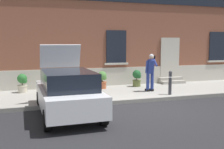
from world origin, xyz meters
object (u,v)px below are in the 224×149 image
planter_cream (22,83)px  planter_olive (137,78)px  planter_charcoal (64,80)px  hatchback_car_white (68,92)px  planter_terracotta (102,79)px  person_on_phone (151,70)px  bollard_near_person (170,82)px

planter_cream → planter_olive: bearing=-0.2°
planter_cream → planter_charcoal: size_ratio=1.00×
planter_cream → hatchback_car_white: bearing=-70.6°
planter_olive → hatchback_car_white: bearing=-136.4°
planter_terracotta → planter_olive: bearing=1.3°
person_on_phone → planter_olive: 1.62m
planter_charcoal → planter_terracotta: 1.88m
person_on_phone → planter_charcoal: person_on_phone is taller
planter_olive → planter_cream: bearing=179.8°
person_on_phone → planter_terracotta: bearing=148.5°
planter_olive → bollard_near_person: bearing=-79.0°
planter_olive → planter_terracotta: bearing=-178.7°
person_on_phone → planter_olive: person_on_phone is taller
planter_olive → person_on_phone: bearing=-89.3°
person_on_phone → planter_cream: bearing=171.2°
bollard_near_person → person_on_phone: 1.17m
planter_terracotta → planter_olive: same height
hatchback_car_white → planter_cream: hatchback_car_white is taller
bollard_near_person → planter_cream: bollard_near_person is taller
bollard_near_person → planter_charcoal: size_ratio=1.22×
planter_terracotta → hatchback_car_white: bearing=-120.5°
hatchback_car_white → planter_terracotta: bearing=59.5°
planter_cream → planter_terracotta: (3.75, -0.07, 0.00)m
bollard_near_person → planter_terracotta: size_ratio=1.22×
planter_charcoal → planter_terracotta: same height
hatchback_car_white → planter_charcoal: 4.18m
planter_terracotta → planter_cream: bearing=179.0°
bollard_near_person → planter_olive: bollard_near_person is taller
bollard_near_person → planter_olive: bearing=101.0°
bollard_near_person → person_on_phone: person_on_phone is taller
hatchback_car_white → planter_olive: hatchback_car_white is taller
hatchback_car_white → planter_olive: size_ratio=4.75×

